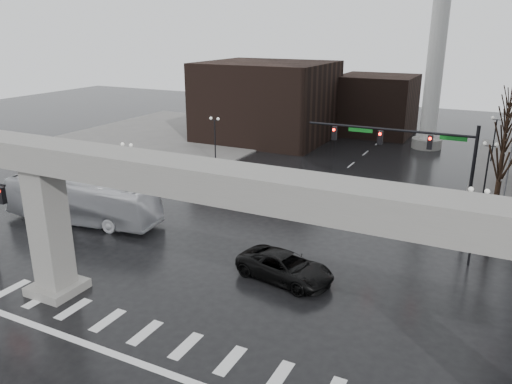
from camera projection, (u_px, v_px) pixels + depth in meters
ground at (158, 322)px, 25.30m from camera, size 160.00×160.00×0.00m
sidewalk_nw at (167, 138)px, 66.89m from camera, size 28.00×36.00×0.15m
elevated_guideway at (171, 198)px, 22.59m from camera, size 48.00×2.60×8.70m
building_far_left at (267, 101)px, 65.30m from camera, size 16.00×14.00×10.00m
building_far_mid at (376, 105)px, 68.96m from camera, size 10.00×10.00×8.00m
smokestack at (438, 35)px, 57.52m from camera, size 3.60×3.60×30.00m
signal_mast_arm at (417, 151)px, 35.55m from camera, size 12.12×0.43×8.00m
lamp_right_0 at (476, 213)px, 30.30m from camera, size 1.22×0.32×5.11m
lamp_right_1 at (488, 161)px, 42.17m from camera, size 1.22×0.32×5.11m
lamp_right_2 at (495, 131)px, 54.03m from camera, size 1.22×0.32×5.11m
lamp_left_0 at (128, 162)px, 41.83m from camera, size 1.22×0.32×5.11m
lamp_left_1 at (215, 132)px, 53.70m from camera, size 1.22×0.32×5.11m
lamp_left_2 at (270, 113)px, 65.57m from camera, size 1.22×0.32×5.11m
tree_right_0 at (495, 206)px, 33.48m from camera, size 1.09×1.58×7.50m
tree_right_1 at (500, 175)px, 40.24m from camera, size 1.09×1.61×7.67m
tree_right_2 at (503, 153)px, 47.00m from camera, size 1.10×1.63×7.85m
tree_right_3 at (505, 137)px, 53.76m from camera, size 1.11×1.66×8.02m
tree_right_4 at (507, 124)px, 60.52m from camera, size 1.12×1.69×8.19m
pickup_truck at (285, 267)px, 29.34m from camera, size 6.31×3.76×1.64m
city_bus at (82, 200)px, 37.96m from camera, size 12.76×4.27×3.49m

